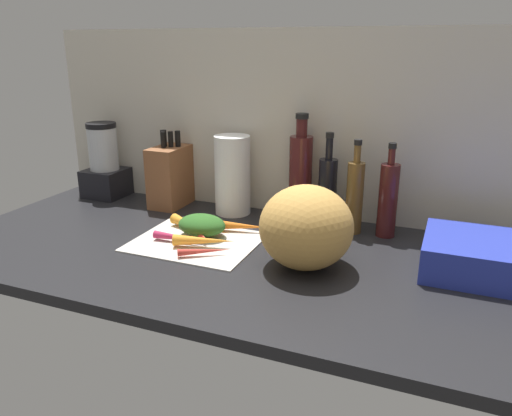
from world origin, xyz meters
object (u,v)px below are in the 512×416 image
object	(u,v)px
carrot_3	(243,226)
blender_appliance	(105,165)
carrot_7	(181,238)
paper_towel_roll	(232,175)
bottle_1	(327,190)
dish_rack	(480,257)
knife_block	(170,176)
bottle_3	(388,199)
bottle_2	(355,196)
carrot_2	(212,229)
carrot_5	(198,233)
carrot_6	(187,224)
carrot_0	(204,241)
winter_squash	(306,227)
carrot_1	(204,251)
bottle_0	(300,176)
cutting_board	(196,241)

from	to	relation	value
carrot_3	blender_appliance	bearing A→B (deg)	165.37
carrot_7	paper_towel_roll	bearing A→B (deg)	86.35
blender_appliance	bottle_1	xyz separation A→B (cm)	(85.36, -0.19, -0.38)
carrot_7	dish_rack	xyz separation A→B (cm)	(79.16, 11.88, 2.51)
knife_block	blender_appliance	size ratio (longest dim) A/B	0.96
bottle_3	dish_rack	size ratio (longest dim) A/B	1.03
bottle_2	knife_block	bearing A→B (deg)	178.14
carrot_2	carrot_5	xyz separation A→B (cm)	(-1.70, -5.82, 0.46)
carrot_5	carrot_6	world-z (taller)	carrot_5
carrot_3	carrot_5	bearing A→B (deg)	-129.89
carrot_0	carrot_2	xyz separation A→B (cm)	(-2.37, 9.83, -0.34)
winter_squash	bottle_1	bearing A→B (deg)	94.90
knife_block	dish_rack	xyz separation A→B (cm)	(101.08, -18.82, -6.38)
carrot_2	carrot_0	bearing A→B (deg)	-76.46
carrot_2	bottle_2	distance (cm)	44.08
carrot_5	carrot_7	world-z (taller)	carrot_5
paper_towel_roll	blender_appliance	bearing A→B (deg)	179.81
carrot_2	carrot_5	world-z (taller)	carrot_5
carrot_5	carrot_2	bearing A→B (deg)	73.75
carrot_5	bottle_1	xyz separation A→B (cm)	(31.14, 27.69, 9.03)
carrot_1	carrot_7	bearing A→B (deg)	151.76
winter_squash	bottle_0	world-z (taller)	bottle_0
carrot_0	dish_rack	distance (cm)	72.67
carrot_3	dish_rack	distance (cm)	66.37
carrot_0	carrot_3	xyz separation A→B (cm)	(5.35, 15.28, -0.19)
dish_rack	carrot_2	bearing A→B (deg)	-178.17
carrot_0	winter_squash	world-z (taller)	winter_squash
carrot_6	carrot_0	bearing A→B (deg)	-42.74
carrot_0	paper_towel_roll	size ratio (longest dim) A/B	0.66
carrot_3	winter_squash	bearing A→B (deg)	-32.75
carrot_1	dish_rack	world-z (taller)	dish_rack
carrot_1	bottle_2	xyz separation A→B (cm)	(33.33, 34.17, 9.86)
carrot_7	bottle_0	bearing A→B (deg)	52.91
carrot_5	carrot_7	size ratio (longest dim) A/B	0.65
winter_squash	dish_rack	distance (cm)	44.12
cutting_board	paper_towel_roll	xyz separation A→B (cm)	(-1.25, 28.57, 12.86)
cutting_board	bottle_1	distance (cm)	43.87
cutting_board	bottle_2	world-z (taller)	bottle_2
winter_squash	dish_rack	world-z (taller)	winter_squash
bottle_0	bottle_1	distance (cm)	10.20
carrot_7	dish_rack	size ratio (longest dim) A/B	0.63
carrot_0	bottle_1	size ratio (longest dim) A/B	0.59
bottle_3	cutting_board	bearing A→B (deg)	-152.18
carrot_3	winter_squash	size ratio (longest dim) A/B	0.64
cutting_board	dish_rack	size ratio (longest dim) A/B	1.29
carrot_2	bottle_3	size ratio (longest dim) A/B	0.39
carrot_6	knife_block	xyz separation A→B (cm)	(-18.37, 20.76, 8.40)
carrot_1	carrot_5	size ratio (longest dim) A/B	1.28
knife_block	cutting_board	bearing A→B (deg)	-47.91
carrot_5	bottle_2	size ratio (longest dim) A/B	0.39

